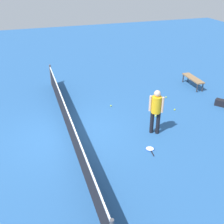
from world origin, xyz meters
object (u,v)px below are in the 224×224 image
player_near_side (156,108)px  courtside_bench (193,79)px  tennis_ball_baseline (111,106)px  tennis_ball_midcourt (166,97)px  tennis_ball_by_net (156,116)px  tennis_racket_near_player (150,149)px  tennis_ball_near_player (175,110)px

player_near_side → courtside_bench: 5.08m
player_near_side → tennis_ball_baseline: bearing=18.8°
tennis_ball_midcourt → courtside_bench: size_ratio=0.04×
tennis_ball_by_net → courtside_bench: size_ratio=0.04×
tennis_racket_near_player → tennis_ball_baseline: (3.45, 0.27, 0.02)m
tennis_ball_by_net → tennis_ball_baseline: size_ratio=1.00×
tennis_ball_near_player → tennis_ball_midcourt: same height
tennis_ball_by_net → tennis_ball_midcourt: size_ratio=1.00×
tennis_ball_by_net → tennis_racket_near_player: bearing=149.4°
player_near_side → tennis_ball_baseline: player_near_side is taller
tennis_ball_near_player → tennis_ball_baseline: same height
tennis_racket_near_player → tennis_ball_midcourt: tennis_ball_midcourt is taller
tennis_racket_near_player → courtside_bench: size_ratio=0.40×
tennis_ball_near_player → courtside_bench: bearing=-46.4°
tennis_ball_near_player → courtside_bench: courtside_bench is taller
tennis_racket_near_player → tennis_ball_baseline: tennis_ball_baseline is taller
tennis_racket_near_player → tennis_ball_near_player: tennis_ball_near_player is taller
courtside_bench → tennis_ball_near_player: bearing=133.6°
tennis_ball_baseline → courtside_bench: size_ratio=0.04×
courtside_bench → tennis_ball_midcourt: bearing=112.6°
tennis_ball_midcourt → courtside_bench: courtside_bench is taller
tennis_ball_midcourt → courtside_bench: bearing=-67.4°
player_near_side → tennis_ball_baseline: 2.85m
tennis_ball_midcourt → tennis_ball_near_player: bearing=168.6°
player_near_side → tennis_ball_midcourt: (2.59, -1.86, -0.98)m
tennis_racket_near_player → tennis_ball_midcourt: 4.27m
tennis_racket_near_player → tennis_ball_baseline: size_ratio=9.06×
tennis_ball_by_net → tennis_ball_baseline: 2.05m
tennis_ball_by_net → courtside_bench: bearing=-54.1°
tennis_ball_baseline → courtside_bench: (0.84, -4.62, 0.38)m
tennis_racket_near_player → courtside_bench: (4.29, -4.34, 0.40)m
tennis_racket_near_player → tennis_ball_midcourt: size_ratio=9.06×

